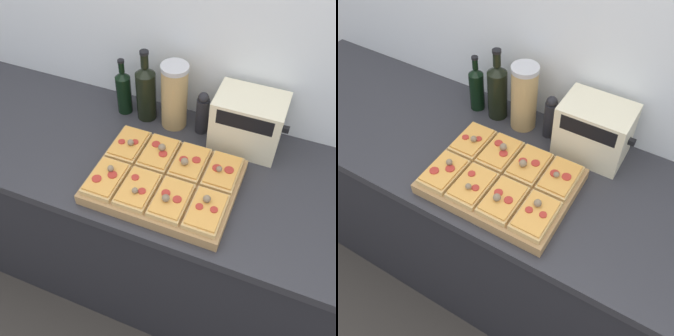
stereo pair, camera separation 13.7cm
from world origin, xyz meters
TOP-DOWN VIEW (x-y plane):
  - wall_back at (0.00, 0.67)m, footprint 6.00×0.06m
  - kitchen_counter at (0.00, 0.32)m, footprint 2.63×0.67m
  - cutting_board at (-0.07, 0.21)m, footprint 0.50×0.38m
  - pizza_slice_back_left at (-0.25, 0.30)m, footprint 0.11×0.17m
  - pizza_slice_back_midleft at (-0.13, 0.31)m, footprint 0.11×0.17m
  - pizza_slice_back_midright at (-0.01, 0.30)m, footprint 0.11×0.17m
  - pizza_slice_back_right at (0.12, 0.30)m, footprint 0.11×0.17m
  - pizza_slice_front_left at (-0.25, 0.12)m, footprint 0.11×0.17m
  - pizza_slice_front_midleft at (-0.13, 0.12)m, footprint 0.11×0.17m
  - pizza_slice_front_midright at (-0.01, 0.12)m, footprint 0.11×0.17m
  - pizza_slice_front_right at (0.11, 0.12)m, footprint 0.11×0.17m
  - olive_oil_bottle at (-0.38, 0.54)m, footprint 0.06×0.06m
  - wine_bottle at (-0.28, 0.54)m, footprint 0.08×0.08m
  - grain_jar_tall at (-0.16, 0.54)m, footprint 0.11×0.11m
  - pepper_mill at (-0.04, 0.54)m, footprint 0.05×0.05m
  - toaster_oven at (0.14, 0.53)m, footprint 0.28×0.18m

SIDE VIEW (x-z plane):
  - kitchen_counter at x=0.00m, z-range 0.00..0.93m
  - cutting_board at x=-0.07m, z-range 0.92..0.97m
  - pizza_slice_front_midleft at x=-0.13m, z-range 0.96..1.01m
  - pizza_slice_back_right at x=0.12m, z-range 0.96..1.01m
  - pizza_slice_back_left at x=-0.25m, z-range 0.96..1.01m
  - pizza_slice_front_left at x=-0.25m, z-range 0.96..1.01m
  - pizza_slice_front_right at x=0.11m, z-range 0.95..1.01m
  - pizza_slice_front_midright at x=-0.01m, z-range 0.95..1.01m
  - pizza_slice_back_midright at x=-0.01m, z-range 0.95..1.01m
  - pizza_slice_back_midleft at x=-0.13m, z-range 0.95..1.01m
  - pepper_mill at x=-0.04m, z-range 0.92..1.11m
  - olive_oil_bottle at x=-0.38m, z-range 0.90..1.15m
  - toaster_oven at x=0.14m, z-range 0.92..1.15m
  - wine_bottle at x=-0.28m, z-range 0.90..1.21m
  - grain_jar_tall at x=-0.16m, z-range 0.92..1.20m
  - wall_back at x=0.00m, z-range 0.00..2.50m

